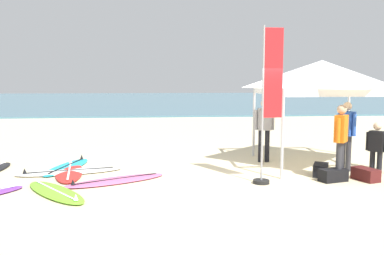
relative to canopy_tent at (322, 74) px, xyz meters
name	(u,v)px	position (x,y,z in m)	size (l,w,h in m)	color
ground_plane	(221,173)	(-2.73, -0.77, -2.39)	(80.00, 80.00, 0.00)	beige
sea	(172,100)	(-2.73, 31.77, -2.34)	(80.00, 36.00, 0.10)	teal
canopy_tent	(322,74)	(0.00, 0.00, 0.00)	(2.98, 2.98, 2.75)	#B7B7BC
surfboard_white	(69,172)	(-6.39, -0.43, -2.35)	(2.57, 1.26, 0.19)	white
surfboard_pink	(116,180)	(-5.19, -1.42, -2.35)	(2.38, 1.65, 0.19)	pink
surfboard_lime	(56,192)	(-6.29, -2.30, -2.35)	(1.80, 2.16, 0.19)	#7AD12D
surfboard_red	(69,172)	(-6.39, -0.45, -2.35)	(1.00, 2.43, 0.19)	red
surfboard_cyan	(67,167)	(-6.57, 0.14, -2.35)	(1.13, 2.29, 0.19)	#23B2CC
person_orange	(341,137)	(-0.19, -1.72, -1.40)	(0.40, 0.45, 1.71)	#2D2D33
person_grey	(264,126)	(-1.35, 0.54, -1.40)	(0.55, 0.25, 1.71)	black
person_blue	(346,131)	(0.41, -0.69, -1.40)	(0.35, 0.51, 1.71)	#2D2D33
person_black	(377,143)	(1.26, -0.60, -1.73)	(0.40, 0.44, 1.20)	black
banner_flag	(268,112)	(-1.88, -1.82, -0.81)	(0.60, 0.36, 3.40)	#99999E
gear_bag_near_tent	(321,170)	(-0.42, -1.21, -2.25)	(0.60, 0.32, 0.28)	black
gear_bag_by_pole	(333,175)	(-0.35, -1.76, -2.25)	(0.60, 0.32, 0.28)	black
gear_bag_on_sand	(366,174)	(0.41, -1.75, -2.25)	(0.60, 0.32, 0.28)	#4C1919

